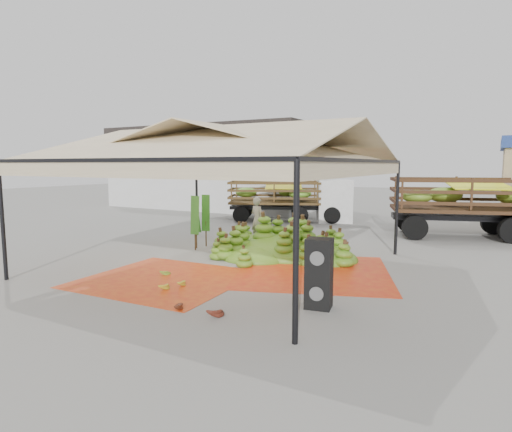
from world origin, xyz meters
The scene contains 17 objects.
ground centered at (0.00, 0.00, 0.00)m, with size 90.00×90.00×0.00m, color slate.
canopy_tent centered at (0.00, 0.00, 3.30)m, with size 8.10×8.10×4.00m.
building_white centered at (-10.00, 14.00, 2.71)m, with size 14.30×6.30×5.40m.
tarp_left centered at (-0.51, -1.99, 0.01)m, with size 3.88×3.70×0.01m, color #C95412.
tarp_right centered at (2.51, 0.58, 0.01)m, with size 4.01×4.21×0.01m, color #C34E12.
banana_heap centered at (0.73, 2.30, 0.60)m, with size 5.59×4.59×1.20m, color #4D7819.
hand_yellow_a centered at (0.01, -2.70, 0.10)m, with size 0.46×0.37×0.21m, color gold.
hand_yellow_b centered at (0.18, -2.30, 0.10)m, with size 0.43×0.35×0.20m, color gold.
hand_red_a centered at (2.09, -3.57, 0.11)m, with size 0.50×0.41×0.23m, color #552413.
hand_red_b centered at (1.21, -3.70, 0.10)m, with size 0.45×0.37×0.20m, color #542013.
hand_green centered at (-0.82, -1.64, 0.09)m, with size 0.38×0.31×0.17m, color #497117.
hanging_bunches centered at (0.79, -0.66, 2.62)m, with size 3.24×0.24×0.20m.
speaker_stack centered at (3.70, -2.15, 0.72)m, with size 0.59×0.54×1.44m.
banana_leaves centered at (-2.38, 1.85, 0.00)m, with size 0.96×1.36×3.70m, color #2D771F, non-canonical shape.
vendor centered at (-1.11, 3.95, 0.84)m, with size 0.61×0.40×1.68m, color gray.
truck_left centered at (-2.29, 10.07, 1.31)m, with size 6.49×4.51×2.12m.
truck_right centered at (6.78, 9.09, 1.52)m, with size 7.58×4.42×2.46m.
Camera 1 is at (6.70, -10.15, 2.91)m, focal length 30.00 mm.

